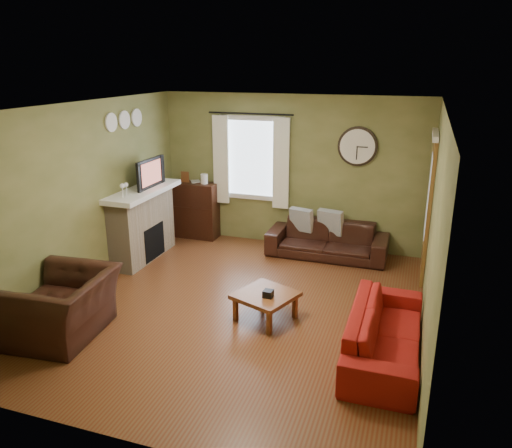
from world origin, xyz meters
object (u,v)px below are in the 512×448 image
(bookshelf, at_px, (195,210))
(sofa_red, at_px, (385,332))
(armchair, at_px, (63,306))
(sofa_brown, at_px, (327,240))
(coffee_table, at_px, (265,306))

(bookshelf, distance_m, sofa_red, 4.70)
(sofa_red, distance_m, armchair, 3.70)
(sofa_brown, xyz_separation_m, coffee_table, (-0.32, -2.38, -0.11))
(sofa_brown, bearing_deg, bookshelf, 175.43)
(bookshelf, height_order, armchair, bookshelf)
(sofa_brown, bearing_deg, sofa_red, -66.99)
(sofa_red, height_order, coffee_table, sofa_red)
(sofa_red, distance_m, coffee_table, 1.53)
(coffee_table, bearing_deg, sofa_red, -13.48)
(sofa_brown, relative_size, armchair, 1.68)
(sofa_red, xyz_separation_m, armchair, (-3.62, -0.77, 0.10))
(sofa_red, bearing_deg, sofa_brown, 23.01)
(bookshelf, distance_m, coffee_table, 3.40)
(bookshelf, relative_size, armchair, 0.88)
(sofa_brown, bearing_deg, armchair, -125.05)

